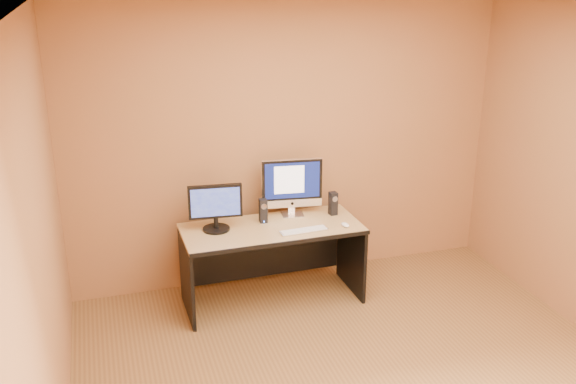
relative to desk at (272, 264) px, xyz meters
name	(u,v)px	position (x,y,z in m)	size (l,w,h in m)	color
walls	(381,224)	(0.29, -1.51, 0.95)	(4.00, 4.00, 2.60)	#925E3B
ceiling	(392,8)	(0.29, -1.51, 2.25)	(4.00, 4.00, 0.00)	white
desk	(272,264)	(0.00, 0.00, 0.00)	(1.53, 0.67, 0.71)	tan
imac	(292,187)	(0.25, 0.21, 0.62)	(0.54, 0.20, 0.53)	silver
second_monitor	(215,208)	(-0.47, 0.08, 0.55)	(0.46, 0.23, 0.40)	black
speaker_left	(263,211)	(-0.04, 0.13, 0.46)	(0.06, 0.07, 0.21)	black
speaker_right	(333,203)	(0.60, 0.12, 0.46)	(0.06, 0.07, 0.21)	black
keyboard	(304,231)	(0.23, -0.17, 0.36)	(0.41, 0.11, 0.02)	silver
mouse	(345,225)	(0.60, -0.17, 0.37)	(0.06, 0.10, 0.03)	white
cable_a	(292,213)	(0.26, 0.25, 0.36)	(0.01, 0.01, 0.21)	black
cable_b	(289,212)	(0.24, 0.28, 0.36)	(0.01, 0.01, 0.17)	black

